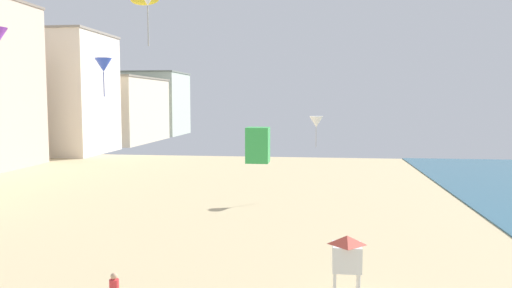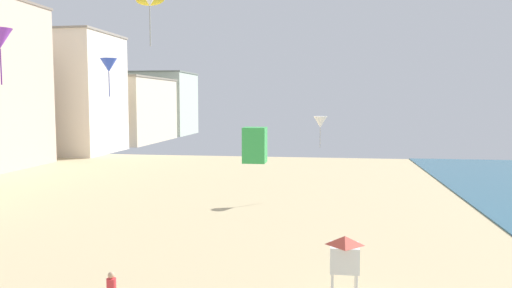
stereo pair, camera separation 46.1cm
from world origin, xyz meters
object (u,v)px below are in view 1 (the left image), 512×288
(kite_white_delta, at_px, (316,122))
(kite_blue_delta, at_px, (103,65))
(lifeguard_stand, at_px, (347,254))
(kite_green_box, at_px, (258,145))

(kite_white_delta, height_order, kite_blue_delta, kite_blue_delta)
(lifeguard_stand, relative_size, kite_white_delta, 1.00)
(lifeguard_stand, distance_m, kite_white_delta, 21.99)
(lifeguard_stand, bearing_deg, kite_white_delta, 115.78)
(kite_green_box, height_order, kite_blue_delta, kite_blue_delta)
(kite_green_box, bearing_deg, lifeguard_stand, 17.45)
(kite_blue_delta, bearing_deg, kite_white_delta, -3.23)
(kite_green_box, bearing_deg, kite_white_delta, 85.10)
(lifeguard_stand, distance_m, kite_blue_delta, 31.33)
(lifeguard_stand, distance_m, kite_green_box, 5.50)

